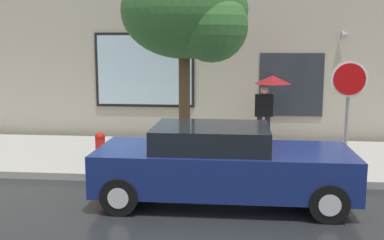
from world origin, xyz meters
The scene contains 8 objects.
ground_plane centered at (0.00, 0.00, 0.00)m, with size 60.00×60.00×0.00m, color black.
sidewalk centered at (0.00, 3.00, 0.07)m, with size 20.00×4.00×0.15m, color #A3A099.
building_facade centered at (-0.01, 5.50, 3.48)m, with size 20.00×0.67×7.00m.
parked_car centered at (0.90, -0.03, 0.70)m, with size 4.50×1.85×1.40m.
fire_hydrant centered at (-1.89, 1.79, 0.51)m, with size 0.30×0.44×0.75m.
pedestrian_with_umbrella centered at (2.00, 4.13, 1.64)m, with size 0.96×0.96×1.89m.
street_tree centered at (0.10, 2.10, 3.46)m, with size 2.79×2.37×4.45m.
stop_sign centered at (3.47, 1.78, 1.80)m, with size 0.76×0.10×2.35m.
Camera 1 is at (1.17, -8.00, 2.78)m, focal length 42.87 mm.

